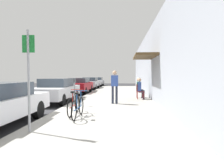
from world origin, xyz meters
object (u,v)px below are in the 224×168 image
Objects in this scene: parking_meter at (74,90)px; cafe_chair_1 at (138,90)px; parked_car_4 at (97,81)px; bicycle_0 at (78,107)px; parked_car_3 at (90,83)px; cafe_chair_0 at (139,91)px; pedestrian_standing at (115,84)px; seated_patron_0 at (140,88)px; bicycle_1 at (74,105)px; seated_patron_1 at (139,87)px; parked_car_1 at (56,90)px; street_sign at (29,73)px; parked_car_2 at (79,85)px.

cafe_chair_1 is (3.35, 3.51, -0.26)m from parking_meter.
bicycle_0 is (2.35, -21.84, -0.21)m from parked_car_4.
parking_meter is at bearing -83.42° from parked_car_3.
cafe_chair_0 is 2.52m from pedestrian_standing.
parking_meter is 1.02× the size of seated_patron_0.
bicycle_1 is (2.08, -15.61, -0.23)m from parked_car_3.
seated_patron_0 is at bearing -5.49° from cafe_chair_0.
seated_patron_0 reaches higher than cafe_chair_0.
seated_patron_1 is (4.96, -15.68, 0.12)m from parked_car_4.
parked_car_3 is 11.07m from cafe_chair_1.
parked_car_4 is 17.21m from seated_patron_0.
parked_car_1 reaches higher than cafe_chair_0.
street_sign reaches higher than parked_car_4.
parked_car_3 is 11.79m from cafe_chair_0.
cafe_chair_0 is at bearing 174.51° from seated_patron_0.
parked_car_3 is 11.10m from seated_patron_1.
parking_meter reaches higher than bicycle_0.
bicycle_1 is at bearing -78.10° from parked_car_2.
parked_car_1 reaches higher than parked_car_2.
parking_meter is at bearing -78.61° from parked_car_2.
seated_patron_1 is at bearing 90.00° from seated_patron_0.
cafe_chair_0 is at bearing -65.43° from parked_car_3.
pedestrian_standing is (-1.44, -2.81, 0.50)m from cafe_chair_1.
cafe_chair_0 is (4.90, -16.47, -0.07)m from parked_car_4.
parked_car_2 reaches higher than cafe_chair_1.
cafe_chair_1 is (-0.00, 0.80, 0.00)m from cafe_chair_0.
parked_car_1 is at bearing -161.34° from cafe_chair_1.
parked_car_4 is 1.69× the size of street_sign.
bicycle_0 is at bearing -112.97° from seated_patron_1.
pedestrian_standing is (3.46, -1.15, 0.40)m from parked_car_1.
parked_car_3 is at bearing 90.00° from parked_car_1.
parked_car_2 is at bearing 90.00° from parked_car_1.
parked_car_1 is at bearing -170.07° from cafe_chair_0.
parked_car_4 is 17.19m from cafe_chair_0.
parked_car_1 is 3.41× the size of seated_patron_0.
seated_patron_1 reaches higher than bicycle_0.
parked_car_4 is 21.97m from bicycle_0.
parked_car_2 is 1.00× the size of parked_car_4.
parked_car_3 reaches higher than bicycle_0.
cafe_chair_1 is at bearing 67.52° from bicycle_0.
parked_car_2 is 2.57× the size of bicycle_1.
bicycle_0 is 3.60m from pedestrian_standing.
parked_car_2 is at bearing -90.00° from parked_car_3.
parked_car_1 is 5.09m from bicycle_0.
seated_patron_0 is 0.76× the size of pedestrian_standing.
parked_car_3 is 11.82m from seated_patron_0.
seated_patron_0 reaches higher than parked_car_2.
bicycle_0 is 5.95m from cafe_chair_0.
cafe_chair_1 is at bearing 46.32° from parking_meter.
parking_meter is at bearing 106.72° from bicycle_0.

